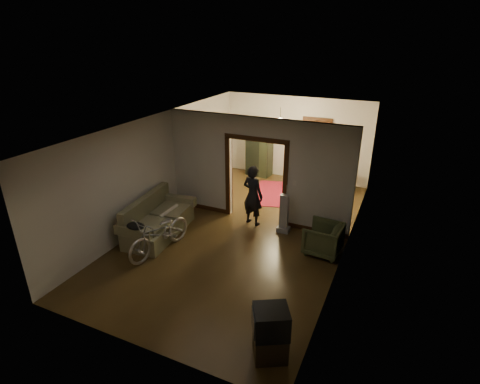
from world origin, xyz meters
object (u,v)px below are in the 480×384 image
Objects in this scene: locker at (259,152)px; bicycle at (160,234)px; armchair at (323,239)px; person at (253,195)px; desk at (324,178)px; sofa at (159,217)px.

bicycle is at bearing -83.72° from locker.
armchair is 2.18m from person.
person is at bearing -100.53° from desk.
sofa is 5.54m from desk.
bicycle is 1.12× the size of person.
sofa is at bearing -113.32° from desk.
person is at bearing -62.92° from locker.
bicycle is 1.07× the size of locker.
sofa is at bearing -73.66° from armchair.
person is (-2.03, 0.67, 0.45)m from armchair.
sofa is 1.22× the size of locker.
desk reaches higher than armchair.
bicycle is 1.66× the size of desk.
armchair is 0.49× the size of person.
sofa reaches higher than desk.
locker is (0.15, 5.71, 0.38)m from bicycle.
armchair is (3.94, 0.84, -0.11)m from sofa.
locker is (-1.23, 3.52, 0.04)m from person.
desk is at bearing -2.47° from locker.
locker is (0.68, 5.03, 0.38)m from sofa.
person is 3.73m from locker.
sofa is 1.14× the size of bicycle.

